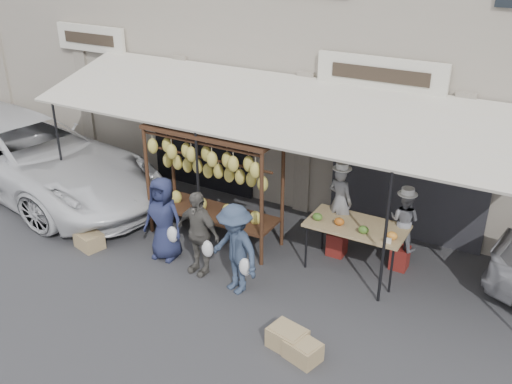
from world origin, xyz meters
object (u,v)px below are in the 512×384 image
Objects in this scene: vendor_right at (404,220)px; van at (21,135)px; banana_rack at (211,165)px; customer_right at (235,249)px; customer_left at (164,219)px; customer_mid at (198,233)px; crate_far at (89,240)px; crate_near_b at (303,351)px; crate_near_a at (287,338)px; produce_table at (356,227)px; vendor_left at (340,201)px.

van reaches higher than vendor_right.
banana_rack is 1.64× the size of customer_right.
customer_left is 0.83m from customer_mid.
customer_mid reaches higher than vendor_right.
crate_far is at bearing -163.97° from customer_mid.
vendor_right is at bearing 80.59° from crate_near_b.
customer_mid is at bearing -91.51° from van.
banana_rack reaches higher than crate_near_a.
van is at bearing -178.56° from produce_table.
produce_table is 2.51m from crate_near_a.
produce_table is 2.72m from customer_mid.
vendor_right is at bearing 61.79° from customer_right.
vendor_left is 0.83× the size of customer_left.
produce_table is at bearing 94.58° from crate_near_b.
van is (-8.25, 2.31, 1.03)m from crate_near_b.
customer_mid is at bearing -11.65° from customer_left.
produce_table is 1.07× the size of customer_right.
crate_far is (-3.14, -0.18, -0.64)m from customer_right.
crate_near_b is (0.65, -2.87, -0.96)m from vendor_left.
crate_near_b is (0.30, -0.11, -0.01)m from crate_near_a.
van is at bearing 175.57° from customer_mid.
produce_table is 1.08× the size of customer_left.
crate_near_b is (3.37, -1.25, -0.64)m from customer_left.
vendor_left is (2.30, 0.66, -0.47)m from banana_rack.
crate_far is at bearing -142.91° from banana_rack.
customer_mid is 2.55m from crate_near_a.
banana_rack is at bearing 37.09° from crate_far.
customer_right is at bearing -91.52° from van.
vendor_right reaches higher than crate_far.
vendor_right is 8.78m from van.
customer_mid is at bearing -149.76° from produce_table.
customer_right is (1.67, -0.28, 0.00)m from customer_left.
crate_near_b is 0.94× the size of crate_far.
vendor_left is 0.83× the size of customer_right.
customer_left is 3.01× the size of crate_near_a.
produce_table is at bearing 6.33° from banana_rack.
banana_rack is 1.39m from customer_mid.
vendor_right is at bearing 12.60° from banana_rack.
van reaches higher than customer_mid.
customer_mid is (-3.05, -1.84, -0.18)m from vendor_right.
customer_mid reaches higher than crate_near_b.
customer_mid is 2.39m from crate_far.
customer_left is at bearing -113.44° from banana_rack.
banana_rack is at bearing -81.04° from van.
crate_near_b is at bearing 117.33° from vendor_left.
customer_right is 3.28× the size of crate_near_b.
customer_mid is 0.28× the size of van.
crate_near_a is (3.07, -1.13, -0.63)m from customer_left.
crate_far reaches higher than crate_near_b.
van is (-3.42, 1.52, 1.02)m from crate_far.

